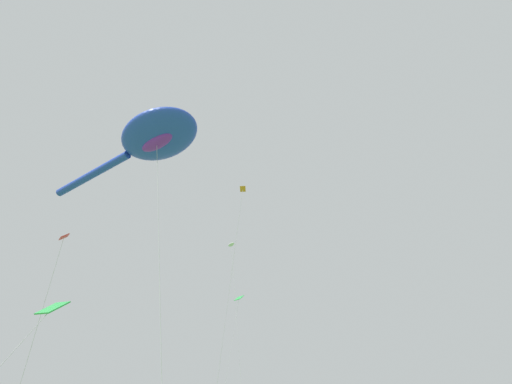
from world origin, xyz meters
The scene contains 6 objects.
big_show_kite centered at (-3.65, 13.60, 19.33)m, with size 6.00×13.33×20.12m.
small_kite_box_yellow centered at (-6.72, 9.61, 5.96)m, with size 3.04×3.12×6.53m.
small_kite_stunt_black centered at (5.86, 17.60, 18.09)m, with size 0.90×4.56×22.43m.
small_kite_delta_white centered at (-5.80, 18.02, 11.33)m, with size 1.56×3.40×13.25m.
small_kite_diamond_red centered at (15.22, 30.18, 18.50)m, with size 4.07×1.72×20.11m.
small_kite_streamer_purple centered at (12.12, 27.36, 23.67)m, with size 0.85×3.87×24.41m.
Camera 1 is at (-8.78, -3.13, 1.47)m, focal length 26.55 mm.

